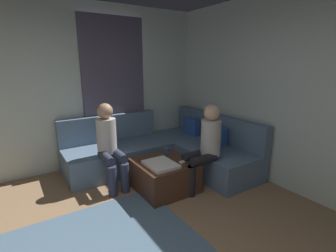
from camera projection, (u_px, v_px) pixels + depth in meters
The scene contains 9 objects.
wall_left at pixel (29, 90), 3.73m from camera, with size 0.12×6.00×2.70m, color silver.
curtain_panel at pixel (115, 92), 4.36m from camera, with size 0.06×1.10×2.50m, color #595166.
sectional_couch at pixel (166, 151), 4.28m from camera, with size 2.10×2.55×0.87m.
ottoman at pixel (164, 175), 3.51m from camera, with size 0.76×0.76×0.42m, color #4C2D1E.
folded_blanket at pixel (161, 164), 3.31m from camera, with size 0.44×0.36×0.04m, color white.
coffee_mug at pixel (167, 151), 3.72m from camera, with size 0.08×0.08×0.10m, color #334C72.
game_remote at pixel (185, 161), 3.43m from camera, with size 0.05×0.15×0.02m, color white.
person_on_couch_back at pixel (205, 144), 3.46m from camera, with size 0.30×0.60×1.20m.
person_on_couch_side at pixel (109, 142), 3.52m from camera, with size 0.60×0.30×1.20m.
Camera 1 is at (1.34, -0.29, 1.76)m, focal length 26.69 mm.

